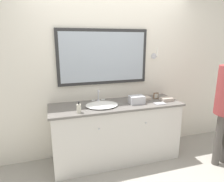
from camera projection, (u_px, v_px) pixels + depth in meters
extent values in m
plane|color=#9E998E|center=(123.00, 170.00, 2.84)|extent=(14.00, 14.00, 0.00)
cube|color=silver|center=(110.00, 74.00, 3.13)|extent=(8.00, 0.06, 2.55)
cube|color=#282828|center=(103.00, 57.00, 2.98)|extent=(1.38, 0.04, 0.82)
cube|color=#9EA8B2|center=(104.00, 57.00, 2.96)|extent=(1.29, 0.01, 0.73)
cylinder|color=silver|center=(154.00, 56.00, 3.23)|extent=(0.09, 0.01, 0.09)
cylinder|color=silver|center=(155.00, 56.00, 3.19)|extent=(0.02, 0.10, 0.02)
cylinder|color=white|center=(157.00, 52.00, 3.13)|extent=(0.02, 0.02, 0.14)
cube|color=beige|center=(116.00, 133.00, 3.03)|extent=(1.87, 0.57, 0.86)
cube|color=#66605B|center=(116.00, 105.00, 2.92)|extent=(1.93, 0.61, 0.03)
sphere|color=silver|center=(99.00, 129.00, 2.59)|extent=(0.02, 0.02, 0.02)
sphere|color=silver|center=(146.00, 123.00, 2.79)|extent=(0.02, 0.02, 0.02)
ellipsoid|color=white|center=(102.00, 105.00, 2.81)|extent=(0.46, 0.38, 0.03)
cylinder|color=silver|center=(98.00, 101.00, 3.01)|extent=(0.06, 0.06, 0.03)
cylinder|color=silver|center=(98.00, 95.00, 2.99)|extent=(0.02, 0.02, 0.15)
cylinder|color=silver|center=(99.00, 91.00, 2.93)|extent=(0.02, 0.07, 0.02)
cylinder|color=white|center=(93.00, 100.00, 2.98)|extent=(0.06, 0.02, 0.02)
cylinder|color=white|center=(103.00, 99.00, 3.03)|extent=(0.05, 0.02, 0.02)
cylinder|color=beige|center=(79.00, 109.00, 2.54)|extent=(0.06, 0.06, 0.11)
cylinder|color=black|center=(79.00, 103.00, 2.52)|extent=(0.02, 0.02, 0.04)
cube|color=black|center=(79.00, 102.00, 2.51)|extent=(0.02, 0.03, 0.01)
cube|color=#BCBCC1|center=(137.00, 100.00, 2.91)|extent=(0.21, 0.15, 0.12)
cube|color=black|center=(139.00, 101.00, 2.85)|extent=(0.15, 0.01, 0.08)
cube|color=brown|center=(156.00, 96.00, 3.15)|extent=(0.08, 0.01, 0.10)
cube|color=beige|center=(156.00, 96.00, 3.15)|extent=(0.06, 0.00, 0.07)
cube|color=#B7A899|center=(144.00, 98.00, 3.12)|extent=(0.20, 0.14, 0.04)
cube|color=#B7A899|center=(166.00, 99.00, 3.05)|extent=(0.18, 0.13, 0.05)
cube|color=#ADADB2|center=(160.00, 103.00, 2.92)|extent=(0.16, 0.11, 0.01)
cylinder|color=#514C47|center=(218.00, 140.00, 2.89)|extent=(0.10, 0.10, 0.78)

